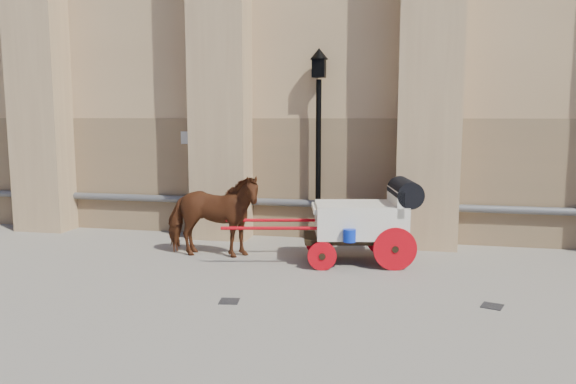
# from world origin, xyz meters

# --- Properties ---
(ground) EXTENTS (90.00, 90.00, 0.00)m
(ground) POSITION_xyz_m (0.00, 0.00, 0.00)
(ground) COLOR gray
(ground) RESTS_ON ground
(horse) EXTENTS (2.22, 1.12, 1.83)m
(horse) POSITION_xyz_m (-0.57, 1.65, 0.91)
(horse) COLOR #572715
(horse) RESTS_ON ground
(carriage) EXTENTS (4.18, 1.87, 1.77)m
(carriage) POSITION_xyz_m (2.74, 1.85, 0.95)
(carriage) COLOR black
(carriage) RESTS_ON ground
(street_lamp) EXTENTS (0.44, 0.44, 4.65)m
(street_lamp) POSITION_xyz_m (1.43, 3.71, 2.49)
(street_lamp) COLOR black
(street_lamp) RESTS_ON ground
(drain_grate_near) EXTENTS (0.36, 0.36, 0.01)m
(drain_grate_near) POSITION_xyz_m (0.69, -1.13, 0.01)
(drain_grate_near) COLOR black
(drain_grate_near) RESTS_ON ground
(drain_grate_far) EXTENTS (0.41, 0.41, 0.01)m
(drain_grate_far) POSITION_xyz_m (4.94, -0.49, 0.01)
(drain_grate_far) COLOR black
(drain_grate_far) RESTS_ON ground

